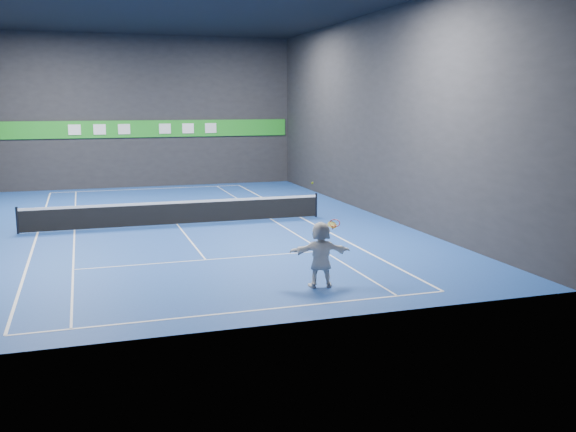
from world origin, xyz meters
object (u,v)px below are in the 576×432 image
object	(u,v)px
player	(321,254)
tennis_net	(177,212)
tennis_ball	(312,183)
tennis_racket	(334,225)

from	to	relation	value
player	tennis_net	distance (m)	10.73
tennis_ball	tennis_racket	size ratio (longest dim) A/B	0.12
tennis_racket	player	bearing A→B (deg)	-172.99
player	tennis_ball	bearing A→B (deg)	-5.04
player	tennis_racket	xyz separation A→B (m)	(0.39, 0.05, 0.80)
tennis_ball	player	bearing A→B (deg)	-15.39
player	tennis_net	bearing A→B (deg)	-66.28
tennis_racket	tennis_ball	bearing A→B (deg)	178.37
player	tennis_ball	distance (m)	2.00
player	tennis_ball	xyz separation A→B (m)	(-0.24, 0.07, 1.99)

